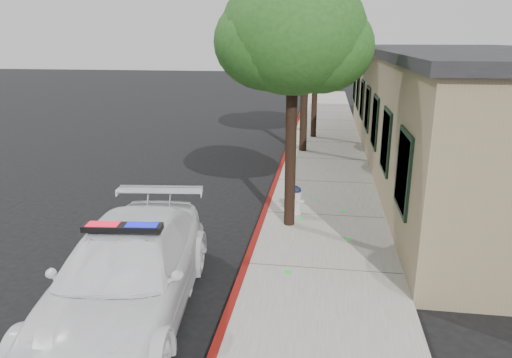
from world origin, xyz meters
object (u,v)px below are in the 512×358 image
at_px(police_car, 127,273).
at_px(street_tree_far, 317,42).
at_px(street_tree_near, 293,39).
at_px(street_tree_mid, 307,18).
at_px(clapboard_building, 471,110).
at_px(fire_hydrant, 296,200).

bearing_deg(police_car, street_tree_far, 73.73).
bearing_deg(street_tree_near, street_tree_mid, 90.39).
distance_m(clapboard_building, fire_hydrant, 8.50).
distance_m(fire_hydrant, street_tree_near, 4.10).
distance_m(clapboard_building, street_tree_near, 9.31).
relative_size(street_tree_near, street_tree_far, 1.05).
bearing_deg(street_tree_mid, street_tree_far, 82.94).
distance_m(street_tree_near, street_tree_mid, 8.11).
height_order(street_tree_near, street_tree_mid, street_tree_mid).
bearing_deg(street_tree_near, fire_hydrant, 82.02).
relative_size(street_tree_near, street_tree_mid, 0.86).
bearing_deg(street_tree_near, police_car, -120.59).
bearing_deg(fire_hydrant, street_tree_near, -93.11).
bearing_deg(clapboard_building, police_car, -127.49).
distance_m(fire_hydrant, street_tree_mid, 8.74).
bearing_deg(clapboard_building, street_tree_far, 143.72).
xyz_separation_m(fire_hydrant, street_tree_far, (0.19, 10.13, 3.86)).
xyz_separation_m(clapboard_building, police_car, (-8.34, -10.87, -1.35)).
xyz_separation_m(fire_hydrant, street_tree_near, (-0.11, -0.77, 4.02)).
distance_m(street_tree_mid, street_tree_far, 2.99).
relative_size(fire_hydrant, street_tree_far, 0.13).
xyz_separation_m(street_tree_mid, street_tree_far, (0.35, 2.82, -0.93)).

